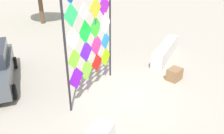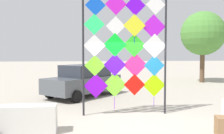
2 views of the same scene
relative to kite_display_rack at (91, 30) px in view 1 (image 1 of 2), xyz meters
name	(u,v)px [view 1 (image 1 of 2)]	position (x,y,z in m)	size (l,w,h in m)	color
ground	(126,94)	(0.26, -1.25, -2.39)	(120.00, 120.00, 0.00)	#ADA393
plaza_ledge_right	(166,51)	(4.43, -1.69, -2.02)	(3.44, 0.52, 0.74)	silver
kite_display_rack	(91,30)	(0.00, 0.00, 0.00)	(2.92, 0.12, 4.25)	#232328
cardboard_box_large	(174,74)	(2.21, -2.61, -2.14)	(0.62, 0.46, 0.49)	olive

